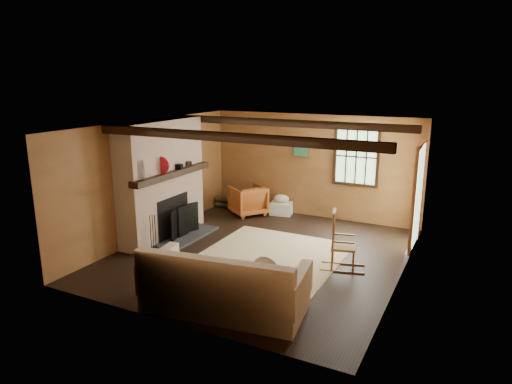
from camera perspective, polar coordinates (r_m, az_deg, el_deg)
The scene contains 10 objects.
ground at distance 8.61m, azimuth 0.67°, elevation -7.76°, with size 5.50×5.50×0.00m, color black.
room_envelope at distance 8.28m, azimuth 2.86°, elevation 3.14°, with size 5.02×5.52×2.44m.
fireplace at distance 9.42m, azimuth -11.57°, elevation 0.93°, with size 1.02×2.30×2.40m.
rug at distance 8.36m, azimuth 1.31°, elevation -8.43°, with size 2.50×3.00×0.01m, color beige.
rocking_chair at distance 7.98m, azimuth 10.60°, elevation -6.44°, with size 0.83×0.57×1.04m.
sofa at distance 6.55m, azimuth -4.03°, elevation -11.99°, with size 2.41×1.31×0.93m.
firewood_pile at distance 11.48m, azimuth -3.39°, elevation -1.40°, with size 0.75×0.14×0.27m.
laundry_basket at distance 10.98m, azimuth 3.18°, elevation -2.06°, with size 0.50×0.38×0.30m, color white.
basket_pillow at distance 10.91m, azimuth 3.20°, elevation -0.82°, with size 0.38×0.30×0.19m, color silver.
armchair at distance 10.92m, azimuth -1.01°, elevation -1.03°, with size 0.75×0.77×0.70m, color #BF6026.
Camera 1 is at (3.50, -7.18, 3.22)m, focal length 32.00 mm.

